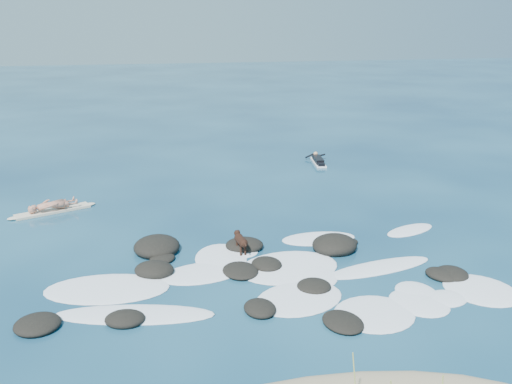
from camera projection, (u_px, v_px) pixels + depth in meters
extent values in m
plane|color=#0A2642|center=(247.00, 261.00, 17.20)|extent=(160.00, 160.00, 0.00)
cylinder|color=#9EAE54|center=(355.00, 380.00, 10.39)|extent=(0.15, 0.07, 1.13)
ellipsoid|color=black|center=(162.00, 258.00, 17.22)|extent=(1.05, 1.10, 0.24)
ellipsoid|color=black|center=(154.00, 270.00, 16.27)|extent=(1.44, 1.34, 0.48)
ellipsoid|color=black|center=(441.00, 275.00, 16.08)|extent=(1.08, 1.19, 0.29)
ellipsoid|color=black|center=(125.00, 319.00, 13.69)|extent=(1.12, 1.00, 0.33)
ellipsoid|color=black|center=(335.00, 245.00, 17.98)|extent=(1.93, 1.89, 0.62)
ellipsoid|color=black|center=(37.00, 324.00, 13.46)|extent=(1.14, 1.16, 0.32)
ellipsoid|color=black|center=(343.00, 322.00, 13.60)|extent=(1.13, 1.33, 0.25)
ellipsoid|color=black|center=(157.00, 247.00, 17.89)|extent=(1.63, 1.82, 0.57)
ellipsoid|color=black|center=(244.00, 245.00, 18.09)|extent=(1.40, 1.29, 0.42)
ellipsoid|color=black|center=(240.00, 271.00, 16.35)|extent=(1.13, 1.31, 0.26)
ellipsoid|color=black|center=(260.00, 308.00, 14.21)|extent=(0.87, 1.05, 0.30)
ellipsoid|color=black|center=(350.00, 242.00, 18.51)|extent=(0.53, 0.52, 0.20)
ellipsoid|color=black|center=(314.00, 286.00, 15.39)|extent=(1.23, 1.23, 0.30)
ellipsoid|color=black|center=(267.00, 264.00, 16.74)|extent=(1.07, 1.16, 0.33)
ellipsoid|color=black|center=(452.00, 274.00, 16.14)|extent=(1.06, 1.13, 0.30)
ellipsoid|color=white|center=(416.00, 292.00, 15.19)|extent=(1.13, 1.37, 0.12)
ellipsoid|color=white|center=(289.00, 267.00, 16.72)|extent=(3.45, 2.88, 0.12)
ellipsoid|color=white|center=(419.00, 303.00, 14.63)|extent=(1.88, 2.03, 0.12)
ellipsoid|color=white|center=(446.00, 299.00, 14.84)|extent=(1.37, 1.21, 0.12)
ellipsoid|color=white|center=(310.00, 274.00, 16.28)|extent=(1.65, 2.09, 0.12)
ellipsoid|color=white|center=(410.00, 230.00, 19.63)|extent=(2.24, 1.55, 0.12)
ellipsoid|color=white|center=(107.00, 289.00, 15.38)|extent=(3.60, 2.33, 0.12)
ellipsoid|color=white|center=(299.00, 298.00, 14.86)|extent=(2.98, 2.63, 0.12)
ellipsoid|color=white|center=(379.00, 268.00, 16.69)|extent=(3.63, 1.57, 0.12)
ellipsoid|color=white|center=(481.00, 290.00, 15.31)|extent=(2.48, 2.63, 0.12)
ellipsoid|color=white|center=(135.00, 315.00, 14.04)|extent=(4.12, 1.86, 0.12)
ellipsoid|color=white|center=(203.00, 273.00, 16.34)|extent=(2.71, 1.84, 0.12)
ellipsoid|color=white|center=(319.00, 239.00, 18.88)|extent=(2.53, 1.28, 0.12)
ellipsoid|color=white|center=(221.00, 258.00, 17.33)|extent=(1.82, 2.49, 0.12)
ellipsoid|color=white|center=(374.00, 314.00, 14.08)|extent=(2.54, 2.44, 0.12)
ellipsoid|color=white|center=(241.00, 253.00, 17.75)|extent=(1.10, 0.90, 0.12)
cube|color=beige|center=(53.00, 211.00, 21.48)|extent=(2.74, 1.58, 0.09)
ellipsoid|color=beige|center=(88.00, 204.00, 22.23)|extent=(0.63, 0.50, 0.10)
ellipsoid|color=beige|center=(15.00, 218.00, 20.73)|extent=(0.63, 0.50, 0.10)
imported|color=tan|center=(50.00, 187.00, 21.21)|extent=(0.64, 0.76, 1.78)
cube|color=white|center=(318.00, 162.00, 28.75)|extent=(0.79, 2.20, 0.08)
ellipsoid|color=white|center=(314.00, 157.00, 29.78)|extent=(0.32, 0.50, 0.08)
cube|color=black|center=(318.00, 159.00, 28.71)|extent=(0.58, 1.36, 0.22)
sphere|color=tan|center=(316.00, 154.00, 29.40)|extent=(0.25, 0.25, 0.22)
cylinder|color=black|center=(310.00, 156.00, 29.56)|extent=(0.54, 0.22, 0.24)
cylinder|color=black|center=(320.00, 155.00, 29.60)|extent=(0.51, 0.35, 0.24)
cube|color=black|center=(321.00, 164.00, 28.02)|extent=(0.41, 0.58, 0.14)
cylinder|color=black|center=(241.00, 240.00, 17.52)|extent=(0.33, 0.57, 0.26)
sphere|color=black|center=(239.00, 238.00, 17.74)|extent=(0.31, 0.31, 0.28)
sphere|color=black|center=(244.00, 243.00, 17.30)|extent=(0.28, 0.28, 0.25)
sphere|color=black|center=(237.00, 233.00, 17.86)|extent=(0.22, 0.22, 0.20)
cone|color=black|center=(236.00, 232.00, 17.97)|extent=(0.12, 0.13, 0.10)
cone|color=black|center=(236.00, 231.00, 17.81)|extent=(0.10, 0.08, 0.10)
cone|color=black|center=(239.00, 231.00, 17.84)|extent=(0.10, 0.08, 0.10)
cylinder|color=black|center=(237.00, 247.00, 17.75)|extent=(0.07, 0.07, 0.36)
cylinder|color=black|center=(241.00, 247.00, 17.80)|extent=(0.07, 0.07, 0.36)
cylinder|color=black|center=(241.00, 252.00, 17.41)|extent=(0.07, 0.07, 0.36)
cylinder|color=black|center=(245.00, 251.00, 17.46)|extent=(0.07, 0.07, 0.36)
cylinder|color=black|center=(245.00, 243.00, 17.17)|extent=(0.08, 0.26, 0.16)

